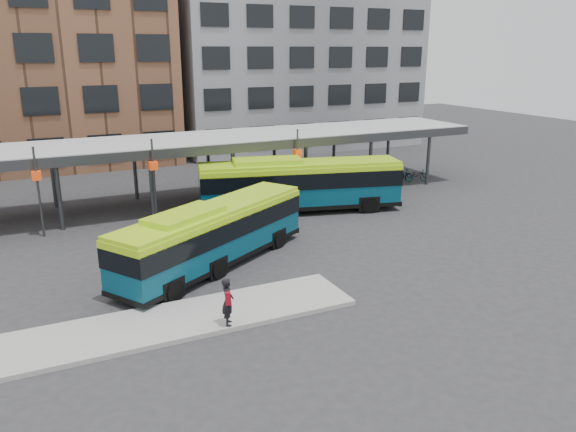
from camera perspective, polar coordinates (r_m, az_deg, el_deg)
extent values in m
plane|color=#28282B|center=(25.23, -1.49, -5.65)|extent=(120.00, 120.00, 0.00)
cube|color=gray|center=(21.03, -12.09, -10.56)|extent=(14.00, 3.00, 0.18)
cube|color=#999B9E|center=(36.06, -10.06, 7.51)|extent=(40.00, 6.00, 0.35)
cube|color=#383A3D|center=(33.24, -8.63, 6.56)|extent=(40.00, 0.15, 0.55)
cylinder|color=#383A3D|center=(32.79, -22.22, 1.87)|extent=(0.24, 0.24, 3.80)
cylinder|color=#383A3D|center=(37.67, -22.76, 3.60)|extent=(0.24, 0.24, 3.80)
cylinder|color=#383A3D|center=(33.39, -13.67, 2.89)|extent=(0.24, 0.24, 3.80)
cylinder|color=#383A3D|center=(38.19, -15.28, 4.48)|extent=(0.24, 0.24, 3.80)
cylinder|color=#383A3D|center=(34.70, -5.58, 3.81)|extent=(0.24, 0.24, 3.80)
cylinder|color=#383A3D|center=(39.34, -8.09, 5.25)|extent=(0.24, 0.24, 3.80)
cylinder|color=#383A3D|center=(36.66, 1.80, 4.57)|extent=(0.24, 0.24, 3.80)
cylinder|color=#383A3D|center=(41.08, -1.41, 5.89)|extent=(0.24, 0.24, 3.80)
cylinder|color=#383A3D|center=(39.16, 8.35, 5.18)|extent=(0.24, 0.24, 3.80)
cylinder|color=#383A3D|center=(43.32, 4.68, 6.40)|extent=(0.24, 0.24, 3.80)
cylinder|color=#383A3D|center=(42.10, 14.06, 5.66)|extent=(0.24, 0.24, 3.80)
cylinder|color=#383A3D|center=(46.00, 10.12, 6.80)|extent=(0.24, 0.24, 3.80)
cylinder|color=#383A3D|center=(31.87, -24.00, 2.19)|extent=(0.12, 0.12, 4.80)
cube|color=red|center=(31.68, -24.19, 3.76)|extent=(0.45, 0.45, 0.45)
cylinder|color=#383A3D|center=(32.51, -13.43, 3.45)|extent=(0.12, 0.12, 4.80)
cube|color=red|center=(32.33, -13.53, 5.00)|extent=(0.45, 0.45, 0.45)
cylinder|color=#383A3D|center=(35.41, 0.96, 4.97)|extent=(0.12, 0.12, 4.80)
cube|color=red|center=(35.24, 0.96, 6.40)|extent=(0.45, 0.45, 0.45)
cube|color=slate|center=(59.11, 0.02, 17.08)|extent=(24.00, 14.00, 20.00)
cube|color=#073D52|center=(25.60, -7.52, -2.00)|extent=(10.43, 7.63, 2.26)
cube|color=black|center=(25.46, -7.56, -1.04)|extent=(10.49, 7.70, 0.86)
cube|color=#9FD415|center=(25.24, -7.63, 0.63)|extent=(10.38, 7.55, 0.18)
cube|color=#9FD415|center=(23.90, -10.44, 0.03)|extent=(3.94, 3.29, 0.32)
cube|color=black|center=(25.95, -7.44, -4.14)|extent=(10.50, 7.70, 0.22)
cylinder|color=black|center=(28.02, -0.94, -2.34)|extent=(0.91, 0.71, 0.90)
cylinder|color=black|center=(29.24, -4.54, -1.57)|extent=(0.91, 0.71, 0.90)
cylinder|color=black|center=(24.50, -7.09, -5.34)|extent=(0.91, 0.71, 0.90)
cylinder|color=black|center=(25.89, -10.86, -4.29)|extent=(0.91, 0.71, 0.90)
cylinder|color=black|center=(22.66, -11.51, -7.44)|extent=(0.91, 0.71, 0.90)
cylinder|color=black|center=(24.16, -15.30, -6.16)|extent=(0.91, 0.71, 0.90)
cube|color=#073D52|center=(34.00, 1.25, 3.10)|extent=(12.29, 5.36, 2.51)
cube|color=black|center=(33.89, 1.25, 3.93)|extent=(12.35, 5.43, 0.95)
cube|color=#9FD415|center=(33.71, 1.26, 5.34)|extent=(12.26, 5.26, 0.20)
cube|color=#9FD415|center=(33.30, -2.12, 5.54)|extent=(4.33, 2.73, 0.35)
cube|color=black|center=(34.28, 1.24, 1.26)|extent=(12.36, 5.43, 0.24)
cylinder|color=black|center=(34.23, 8.26, 1.11)|extent=(1.05, 0.54, 1.00)
cylinder|color=black|center=(36.46, 6.98, 2.13)|extent=(1.05, 0.54, 1.00)
cylinder|color=black|center=(32.89, -0.35, 0.64)|extent=(1.05, 0.54, 1.00)
cylinder|color=black|center=(35.20, -1.11, 1.72)|extent=(1.05, 0.54, 1.00)
cylinder|color=black|center=(32.47, -5.57, 0.35)|extent=(1.05, 0.54, 1.00)
cylinder|color=black|center=(34.81, -5.99, 1.46)|extent=(1.05, 0.54, 1.00)
imported|color=black|center=(20.02, -6.13, -8.63)|extent=(0.59, 0.74, 1.75)
cube|color=maroon|center=(19.76, -6.13, -8.24)|extent=(0.28, 0.37, 0.47)
imported|color=slate|center=(40.08, 5.85, 3.46)|extent=(1.86, 0.73, 0.96)
imported|color=slate|center=(40.56, 6.41, 3.59)|extent=(1.63, 0.74, 0.94)
imported|color=slate|center=(41.09, 7.78, 3.71)|extent=(1.91, 1.09, 0.95)
imported|color=slate|center=(41.09, 7.97, 3.70)|extent=(1.62, 0.71, 0.94)
imported|color=slate|center=(41.68, 8.47, 3.79)|extent=(1.62, 0.65, 0.84)
imported|color=slate|center=(41.62, 9.10, 3.90)|extent=(1.78, 0.53, 1.06)
imported|color=slate|center=(43.00, 11.44, 4.09)|extent=(1.83, 0.93, 0.91)
imported|color=slate|center=(42.53, 10.90, 4.07)|extent=(1.81, 0.79, 1.05)
imported|color=slate|center=(43.22, 12.94, 4.06)|extent=(1.84, 1.16, 0.91)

